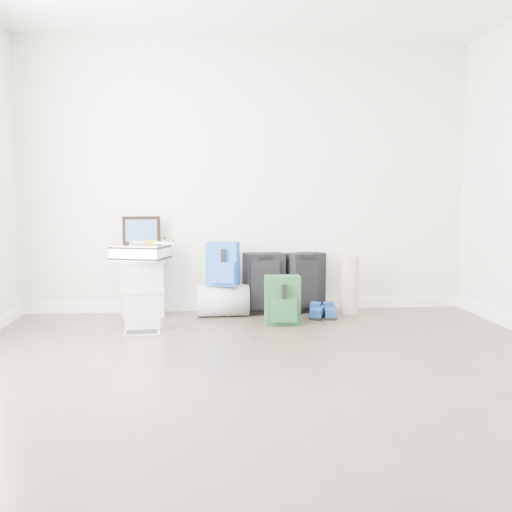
{
  "coord_description": "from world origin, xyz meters",
  "views": [
    {
      "loc": [
        -0.42,
        -2.99,
        1.14
      ],
      "look_at": [
        0.03,
        1.9,
        0.62
      ],
      "focal_mm": 38.0,
      "sensor_mm": 36.0,
      "label": 1
    }
  ],
  "objects": [
    {
      "name": "painting",
      "position": [
        -1.05,
        2.37,
        0.83
      ],
      "size": [
        0.36,
        0.06,
        0.27
      ],
      "rotation": [
        0.0,
        0.0,
        0.1
      ],
      "color": "black",
      "rests_on": "briefcase"
    },
    {
      "name": "shoes",
      "position": [
        0.7,
        2.06,
        0.05
      ],
      "size": [
        0.31,
        0.31,
        0.1
      ],
      "rotation": [
        0.0,
        0.0,
        -0.28
      ],
      "color": "black",
      "rests_on": "ground"
    },
    {
      "name": "duffel_bag",
      "position": [
        -0.26,
        2.22,
        0.15
      ],
      "size": [
        0.5,
        0.31,
        0.31
      ],
      "primitive_type": "cylinder",
      "rotation": [
        0.0,
        1.57,
        0.01
      ],
      "color": "#94979C",
      "rests_on": "ground"
    },
    {
      "name": "blue_backpack",
      "position": [
        -0.26,
        2.18,
        0.51
      ],
      "size": [
        0.33,
        0.28,
        0.42
      ],
      "rotation": [
        0.0,
        0.0,
        -0.25
      ],
      "color": "#1942A6",
      "rests_on": "duffel_bag"
    },
    {
      "name": "room_envelope",
      "position": [
        0.0,
        0.02,
        1.72
      ],
      "size": [
        4.52,
        5.02,
        2.71
      ],
      "color": "silver",
      "rests_on": "ground"
    },
    {
      "name": "carry_on",
      "position": [
        0.57,
        2.36,
        0.3
      ],
      "size": [
        0.44,
        0.38,
        0.6
      ],
      "rotation": [
        0.0,
        0.0,
        0.43
      ],
      "color": "black",
      "rests_on": "ground"
    },
    {
      "name": "ground",
      "position": [
        0.0,
        0.0,
        0.0
      ],
      "size": [
        5.0,
        5.0,
        0.0
      ],
      "primitive_type": "plane",
      "color": "#3A302A",
      "rests_on": "ground"
    },
    {
      "name": "drone",
      "position": [
        -0.97,
        2.25,
        0.72
      ],
      "size": [
        0.51,
        0.51,
        0.05
      ],
      "rotation": [
        0.0,
        0.0,
        0.29
      ],
      "color": "gold",
      "rests_on": "briefcase"
    },
    {
      "name": "briefcase",
      "position": [
        -1.05,
        2.27,
        0.63
      ],
      "size": [
        0.57,
        0.49,
        0.14
      ],
      "primitive_type": "cube",
      "rotation": [
        0.0,
        0.0,
        -0.32
      ],
      "color": "#B2B2B7",
      "rests_on": "boxes_stack"
    },
    {
      "name": "laptop",
      "position": [
        -0.97,
        1.62,
        0.05
      ],
      "size": [
        0.31,
        0.23,
        0.21
      ],
      "rotation": [
        0.0,
        0.0,
        0.04
      ],
      "color": "silver",
      "rests_on": "ground"
    },
    {
      "name": "large_suitcase",
      "position": [
        0.15,
        2.32,
        0.3
      ],
      "size": [
        0.42,
        0.3,
        0.6
      ],
      "rotation": [
        0.0,
        0.0,
        0.15
      ],
      "color": "black",
      "rests_on": "ground"
    },
    {
      "name": "rolled_rug",
      "position": [
        1.0,
        2.25,
        0.28
      ],
      "size": [
        0.19,
        0.19,
        0.57
      ],
      "primitive_type": "cylinder",
      "color": "tan",
      "rests_on": "ground"
    },
    {
      "name": "boxes_stack",
      "position": [
        -1.05,
        2.27,
        0.28
      ],
      "size": [
        0.46,
        0.41,
        0.56
      ],
      "rotation": [
        0.0,
        0.0,
        0.28
      ],
      "color": "silver",
      "rests_on": "ground"
    },
    {
      "name": "green_backpack",
      "position": [
        0.26,
        1.82,
        0.21
      ],
      "size": [
        0.32,
        0.24,
        0.44
      ],
      "rotation": [
        0.0,
        0.0,
        -0.04
      ],
      "color": "#133420",
      "rests_on": "ground"
    }
  ]
}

